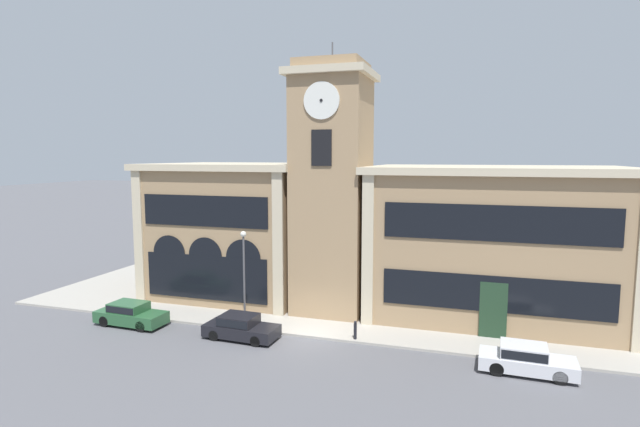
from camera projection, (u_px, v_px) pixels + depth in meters
The scene contains 11 objects.
ground_plane at pixel (306, 338), 28.78m from camera, with size 300.00×300.00×0.00m, color #56565B.
sidewalk_kerb at pixel (340, 301), 35.85m from camera, with size 43.77×14.95×0.15m.
clock_tower at pixel (332, 189), 32.82m from camera, with size 5.26×5.26×17.67m.
town_hall_left_wing at pixel (239, 228), 38.20m from camera, with size 11.99×10.65×9.90m.
town_hall_right_wing at pixel (493, 241), 32.67m from camera, with size 16.00×10.65×9.79m.
parked_car_near at pixel (130, 313), 30.91m from camera, with size 4.49×1.95×1.43m.
parked_car_mid at pixel (240, 326), 28.64m from camera, with size 4.32×1.99×1.38m.
parked_car_far at pixel (526, 359), 24.07m from camera, with size 4.51×1.96×1.41m.
street_lamp at pixel (244, 264), 30.32m from camera, with size 0.36×0.36×5.79m.
bollard at pixel (355, 330), 28.17m from camera, with size 0.18×0.18×1.06m.
fire_hydrant at pixel (259, 322), 29.92m from camera, with size 0.22×0.22×0.87m.
Camera 1 is at (9.15, -26.22, 10.47)m, focal length 28.00 mm.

